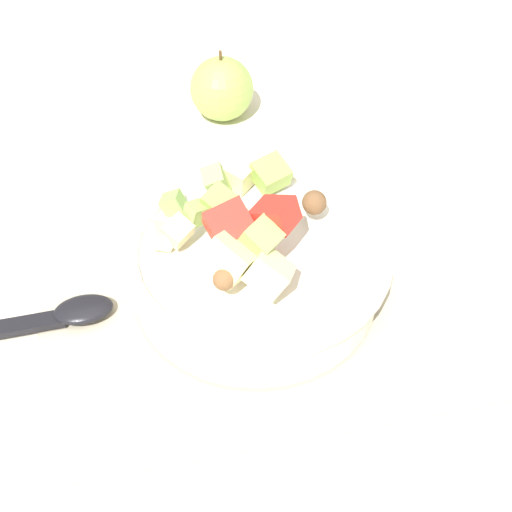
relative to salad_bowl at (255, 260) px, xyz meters
The scene contains 5 objects.
ground_plane 0.05m from the salad_bowl, behind, with size 2.40×2.40×0.00m, color silver.
placemat 0.04m from the salad_bowl, behind, with size 0.45×0.34×0.01m, color #BCB299.
salad_bowl is the anchor object (origin of this frame).
serving_spoon 0.22m from the salad_bowl, ahead, with size 0.23×0.04×0.01m.
whole_apple 0.31m from the salad_bowl, 93.95° to the right, with size 0.08×0.08×0.09m.
Camera 1 is at (0.11, 0.44, 0.50)m, focal length 47.58 mm.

